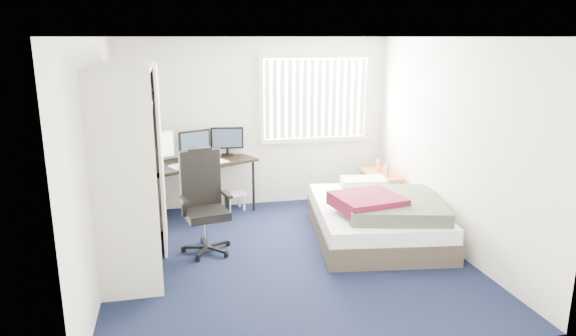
% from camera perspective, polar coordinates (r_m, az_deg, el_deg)
% --- Properties ---
extents(ground, '(4.20, 4.20, 0.00)m').
position_cam_1_polar(ground, '(6.08, -0.07, -9.92)').
color(ground, black).
rests_on(ground, ground).
extents(room_shell, '(4.20, 4.20, 4.20)m').
position_cam_1_polar(room_shell, '(5.63, -0.07, 4.22)').
color(room_shell, silver).
rests_on(room_shell, ground).
extents(window_assembly, '(1.72, 0.09, 1.32)m').
position_cam_1_polar(window_assembly, '(7.80, 3.06, 7.70)').
color(window_assembly, white).
rests_on(window_assembly, ground).
extents(closet, '(0.64, 1.84, 2.22)m').
position_cam_1_polar(closet, '(5.80, -17.00, 2.31)').
color(closet, beige).
rests_on(closet, ground).
extents(desk, '(1.79, 1.34, 1.26)m').
position_cam_1_polar(desk, '(7.36, -10.26, 0.92)').
color(desk, black).
rests_on(desk, ground).
extents(office_chair, '(0.67, 0.67, 1.23)m').
position_cam_1_polar(office_chair, '(6.22, -9.26, -4.86)').
color(office_chair, black).
rests_on(office_chair, ground).
extents(footstool, '(0.38, 0.34, 0.26)m').
position_cam_1_polar(footstool, '(7.66, -5.98, -3.20)').
color(footstool, white).
rests_on(footstool, ground).
extents(nightstand, '(0.40, 0.80, 0.73)m').
position_cam_1_polar(nightstand, '(7.71, 10.32, -1.03)').
color(nightstand, brown).
rests_on(nightstand, ground).
extents(bed, '(1.79, 2.22, 0.67)m').
position_cam_1_polar(bed, '(6.66, 9.88, -5.33)').
color(bed, '#3E352C').
rests_on(bed, ground).
extents(pine_box, '(0.43, 0.34, 0.30)m').
position_cam_1_polar(pine_box, '(5.60, -16.26, -11.04)').
color(pine_box, tan).
rests_on(pine_box, ground).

